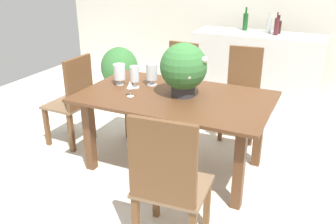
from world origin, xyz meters
TOP-DOWN VIEW (x-y plane):
  - ground_plane at (0.00, 0.00)m, footprint 7.04×7.04m
  - back_wall at (0.00, 2.60)m, footprint 6.40×0.10m
  - dining_table at (0.00, -0.17)m, footprint 1.73×1.04m
  - chair_head_end at (-1.17, -0.18)m, footprint 0.42×0.44m
  - chair_far_right at (0.38, 0.84)m, footprint 0.45×0.48m
  - chair_near_right at (0.40, -1.19)m, footprint 0.51×0.47m
  - chair_far_left at (-0.38, 0.84)m, footprint 0.44×0.43m
  - flower_centerpiece at (0.07, -0.14)m, footprint 0.43×0.42m
  - crystal_vase_left at (-0.44, -0.14)m, footprint 0.09×0.09m
  - crystal_vase_center_near at (-0.33, 0.00)m, footprint 0.11×0.11m
  - crystal_vase_right at (-0.62, -0.13)m, footprint 0.12×0.12m
  - wine_glass at (-0.35, -0.37)m, footprint 0.07×0.07m
  - kitchen_counter at (0.30, 1.96)m, footprint 1.72×0.60m
  - wine_bottle_green at (0.52, 1.94)m, footprint 0.06×0.06m
  - wine_bottle_amber at (0.52, 2.07)m, footprint 0.08×0.08m
  - wine_bottle_dark at (0.06, 2.12)m, footprint 0.07×0.07m
  - wine_bottle_clear at (0.40, 2.06)m, footprint 0.07×0.07m
  - potted_plant_floor at (-1.60, 1.42)m, footprint 0.55×0.55m

SIDE VIEW (x-z plane):
  - ground_plane at x=0.00m, z-range 0.00..0.00m
  - potted_plant_floor at x=-1.60m, z-range 0.03..0.73m
  - kitchen_counter at x=0.30m, z-range 0.00..0.96m
  - chair_far_left at x=-0.38m, z-range 0.04..1.03m
  - chair_head_end at x=-1.17m, z-range 0.05..1.03m
  - chair_far_right at x=0.38m, z-range 0.04..1.04m
  - chair_near_right at x=0.40m, z-range 0.05..1.07m
  - dining_table at x=0.00m, z-range 0.26..1.00m
  - wine_glass at x=-0.35m, z-range 0.77..0.92m
  - crystal_vase_right at x=-0.62m, z-range 0.77..0.97m
  - crystal_vase_center_near at x=-0.33m, z-range 0.76..0.98m
  - crystal_vase_left at x=-0.44m, z-range 0.76..0.98m
  - flower_centerpiece at x=0.07m, z-range 0.76..1.24m
  - wine_bottle_amber at x=0.52m, z-range 0.93..1.18m
  - wine_bottle_clear at x=0.40m, z-range 0.93..1.20m
  - wine_bottle_green at x=0.52m, z-range 0.93..1.23m
  - wine_bottle_dark at x=0.06m, z-range 0.93..1.25m
  - back_wall at x=0.00m, z-range 0.00..2.60m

